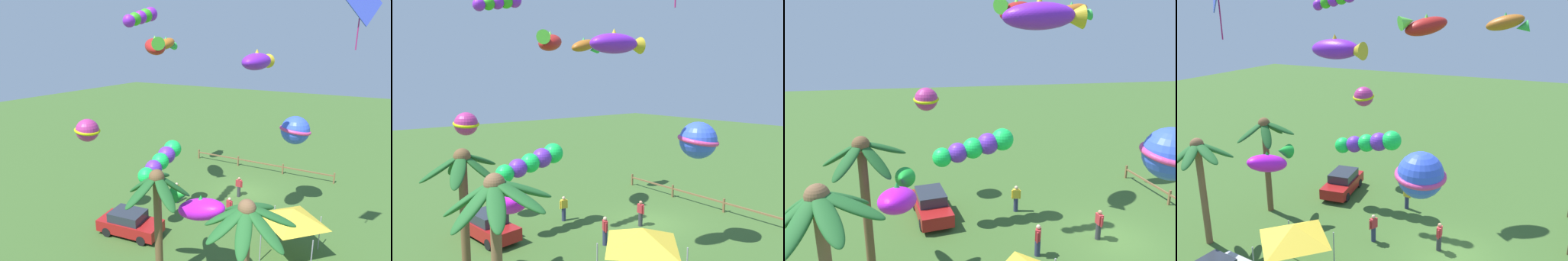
% 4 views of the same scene
% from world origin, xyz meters
% --- Properties ---
extents(ground_plane, '(120.00, 120.00, 0.00)m').
position_xyz_m(ground_plane, '(0.00, 0.00, 0.00)').
color(ground_plane, '#3D6028').
extents(palm_tree_0, '(3.26, 3.56, 6.08)m').
position_xyz_m(palm_tree_0, '(-0.08, 11.70, 4.57)').
color(palm_tree_0, brown).
rests_on(palm_tree_0, ground).
extents(palm_tree_1, '(3.49, 3.52, 5.99)m').
position_xyz_m(palm_tree_1, '(-4.49, 12.31, 4.68)').
color(palm_tree_1, brown).
rests_on(palm_tree_1, ground).
extents(parked_car_0, '(4.08, 2.17, 1.51)m').
position_xyz_m(parked_car_0, '(4.17, 8.87, 0.75)').
color(parked_car_0, '#A51919').
rests_on(parked_car_0, ground).
extents(spectator_0, '(0.30, 0.54, 1.59)m').
position_xyz_m(spectator_0, '(3.83, 4.00, 0.81)').
color(spectator_0, '#2D3351').
rests_on(spectator_0, ground).
extents(spectator_1, '(0.55, 0.26, 1.59)m').
position_xyz_m(spectator_1, '(0.19, 0.82, 0.81)').
color(spectator_1, '#38383D').
rests_on(spectator_1, ground).
extents(spectator_2, '(0.50, 0.38, 1.59)m').
position_xyz_m(spectator_2, '(-0.50, 4.30, 0.81)').
color(spectator_2, '#2D3351').
rests_on(spectator_2, ground).
extents(kite_fish_1, '(3.34, 1.82, 1.81)m').
position_xyz_m(kite_fish_1, '(-1.40, 10.35, 4.00)').
color(kite_fish_1, '#D019EC').
extents(kite_fish_2, '(3.02, 3.11, 1.56)m').
position_xyz_m(kite_fish_2, '(5.47, 3.85, 11.32)').
color(kite_fish_2, red).
extents(kite_fish_4, '(1.28, 2.69, 1.36)m').
position_xyz_m(kite_fish_4, '(7.57, -0.66, 11.45)').
color(kite_fish_4, '#B9621C').
extents(kite_tube_5, '(1.39, 4.40, 1.81)m').
position_xyz_m(kite_tube_5, '(3.37, 6.40, 4.23)').
color(kite_tube_5, '#1AE654').
extents(kite_fish_6, '(1.54, 2.88, 1.15)m').
position_xyz_m(kite_fish_6, '(-2.29, 5.22, 10.49)').
color(kite_fish_6, purple).
extents(kite_ball_7, '(1.65, 1.64, 1.42)m').
position_xyz_m(kite_ball_7, '(7.27, 8.78, 6.24)').
color(kite_ball_7, '#B83080').
extents(kite_ball_8, '(2.94, 2.94, 1.92)m').
position_xyz_m(kite_ball_8, '(-3.65, 0.72, 5.78)').
color(kite_ball_8, blue).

